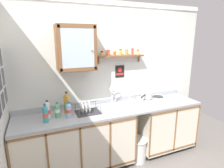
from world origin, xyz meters
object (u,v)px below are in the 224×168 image
Objects in this scene: mug at (131,101)px; hot_plate_stove at (153,100)px; wall_cabinet at (76,48)px; warning_sign at (120,71)px; bottle_opaque_white_1 at (48,110)px; bottle_water_blue_4 at (69,110)px; bottle_soda_green_0 at (57,110)px; sink at (116,109)px; saucepan at (147,95)px; bottle_detergent_teal_2 at (45,114)px; trash_bin at (137,149)px; bottle_juice_amber_3 at (67,103)px; dish_rack at (87,110)px.

hot_plate_stove is at bearing -11.90° from mug.
wall_cabinet is at bearing 175.69° from mug.
bottle_opaque_white_1 is at bearing -168.02° from warning_sign.
bottle_water_blue_4 is 1.13× the size of warning_sign.
bottle_soda_green_0 is at bearing 179.54° from hot_plate_stove.
bottle_soda_green_0 is at bearing -178.14° from sink.
bottle_water_blue_4 is (-1.30, -0.07, -0.04)m from saucepan.
bottle_water_blue_4 is at bearing -21.83° from bottle_soda_green_0.
wall_cabinet is at bearing 26.02° from bottle_detergent_teal_2.
warning_sign is at bearing 19.98° from bottle_water_blue_4.
warning_sign is (0.75, 0.14, -0.41)m from wall_cabinet.
trash_bin is at bearing -83.97° from mug.
trash_bin is (-0.24, -0.16, -0.85)m from saucepan.
bottle_juice_amber_3 is 0.17m from bottle_water_blue_4.
bottle_soda_green_0 is 0.68× the size of bottle_juice_amber_3.
warning_sign is (-0.49, 0.29, 0.48)m from hot_plate_stove.
warning_sign is at bearing 54.06° from sink.
saucepan is at bearing -4.23° from bottle_juice_amber_3.
trash_bin is at bearing -2.06° from bottle_detergent_teal_2.
warning_sign reaches higher than mug.
wall_cabinet is at bearing 47.45° from bottle_water_blue_4.
bottle_water_blue_4 is 2.01× the size of mug.
sink is at bearing -125.94° from warning_sign.
warning_sign is at bearing 23.37° from dish_rack.
hot_plate_stove is at bearing 21.28° from trash_bin.
wall_cabinet is at bearing 173.33° from hot_plate_stove.
sink is 0.48m from dish_rack.
bottle_water_blue_4 reaches higher than dish_rack.
trash_bin is (1.20, -0.15, -0.81)m from bottle_soda_green_0.
hot_plate_stove is 1.68m from bottle_opaque_white_1.
bottle_juice_amber_3 is 0.80m from wall_cabinet.
wall_cabinet reaches higher than sink.
bottle_soda_green_0 is 0.57× the size of trash_bin.
sink is 0.78× the size of wall_cabinet.
bottle_water_blue_4 reaches higher than trash_bin.
bottle_opaque_white_1 is (-1.57, 0.01, -0.03)m from saucepan.
bottle_water_blue_4 is 0.59× the size of trash_bin.
bottle_opaque_white_1 is at bearing 163.09° from bottle_water_blue_4.
saucepan is 1.39× the size of bottle_soda_green_0.
bottle_water_blue_4 is at bearing -173.03° from mug.
sink reaches higher than bottle_opaque_white_1.
hot_plate_stove is 1.41m from bottle_water_blue_4.
bottle_opaque_white_1 reaches higher than trash_bin.
bottle_detergent_teal_2 reaches higher than mug.
hot_plate_stove is at bearing -1.22° from bottle_opaque_white_1.
wall_cabinet is 0.86m from warning_sign.
sink is 1.93× the size of bottle_opaque_white_1.
bottle_water_blue_4 is at bearing -132.55° from wall_cabinet.
bottle_opaque_white_1 reaches higher than saucepan.
bottle_detergent_teal_2 is at bearing -176.03° from saucepan.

